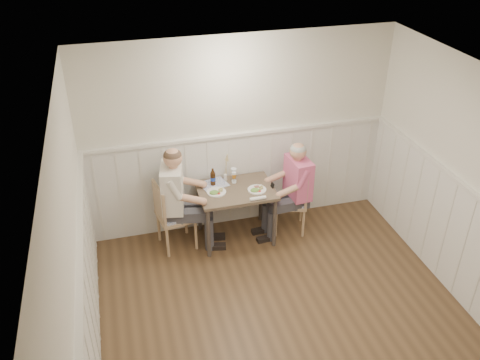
{
  "coord_description": "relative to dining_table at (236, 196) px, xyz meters",
  "views": [
    {
      "loc": [
        -1.52,
        -3.43,
        4.13
      ],
      "look_at": [
        -0.16,
        1.64,
        1.0
      ],
      "focal_mm": 38.0,
      "sensor_mm": 36.0,
      "label": 1
    }
  ],
  "objects": [
    {
      "name": "ground_plane",
      "position": [
        0.16,
        -1.84,
        -0.65
      ],
      "size": [
        4.5,
        4.5,
        0.0
      ],
      "primitive_type": "plane",
      "color": "#4C3722"
    },
    {
      "name": "room_shell",
      "position": [
        0.16,
        -1.84,
        0.87
      ],
      "size": [
        4.04,
        4.54,
        2.6
      ],
      "color": "silver",
      "rests_on": "ground"
    },
    {
      "name": "wainscot",
      "position": [
        0.16,
        -1.15,
        0.04
      ],
      "size": [
        4.0,
        4.49,
        1.34
      ],
      "color": "silver",
      "rests_on": "ground"
    },
    {
      "name": "dining_table",
      "position": [
        0.0,
        0.0,
        0.0
      ],
      "size": [
        0.96,
        0.7,
        0.75
      ],
      "color": "brown",
      "rests_on": "ground"
    },
    {
      "name": "chair_right",
      "position": [
        0.79,
        -0.01,
        -0.17
      ],
      "size": [
        0.52,
        0.52,
        0.89
      ],
      "color": "tan",
      "rests_on": "ground"
    },
    {
      "name": "chair_left",
      "position": [
        -0.83,
        0.03,
        -0.15
      ],
      "size": [
        0.51,
        0.51,
        0.93
      ],
      "color": "tan",
      "rests_on": "ground"
    },
    {
      "name": "man_in_pink",
      "position": [
        0.78,
        -0.05,
        -0.09
      ],
      "size": [
        0.64,
        0.45,
        1.34
      ],
      "color": "#3F3F47",
      "rests_on": "ground"
    },
    {
      "name": "diner_cream",
      "position": [
        -0.75,
        0.02,
        -0.05
      ],
      "size": [
        0.72,
        0.52,
        1.44
      ],
      "color": "#3F3F47",
      "rests_on": "ground"
    },
    {
      "name": "plate_man",
      "position": [
        0.24,
        -0.1,
        0.12
      ],
      "size": [
        0.24,
        0.24,
        0.06
      ],
      "color": "white",
      "rests_on": "dining_table"
    },
    {
      "name": "plate_diner",
      "position": [
        -0.27,
        -0.02,
        0.12
      ],
      "size": [
        0.24,
        0.24,
        0.06
      ],
      "color": "white",
      "rests_on": "dining_table"
    },
    {
      "name": "beer_glass_a",
      "position": [
        0.03,
        0.2,
        0.22
      ],
      "size": [
        0.07,
        0.07,
        0.19
      ],
      "color": "silver",
      "rests_on": "dining_table"
    },
    {
      "name": "beer_glass_b",
      "position": [
        0.02,
        0.16,
        0.2
      ],
      "size": [
        0.06,
        0.06,
        0.16
      ],
      "color": "silver",
      "rests_on": "dining_table"
    },
    {
      "name": "beer_bottle",
      "position": [
        -0.26,
        0.18,
        0.2
      ],
      "size": [
        0.07,
        0.07,
        0.24
      ],
      "color": "black",
      "rests_on": "dining_table"
    },
    {
      "name": "rolled_napkin",
      "position": [
        0.2,
        -0.31,
        0.12
      ],
      "size": [
        0.2,
        0.05,
        0.04
      ],
      "color": "white",
      "rests_on": "dining_table"
    },
    {
      "name": "grass_vase",
      "position": [
        -0.08,
        0.25,
        0.28
      ],
      "size": [
        0.05,
        0.05,
        0.4
      ],
      "color": "silver",
      "rests_on": "dining_table"
    },
    {
      "name": "gingham_mat",
      "position": [
        -0.24,
        0.19,
        0.1
      ],
      "size": [
        0.39,
        0.34,
        0.01
      ],
      "color": "#5968A5",
      "rests_on": "dining_table"
    }
  ]
}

